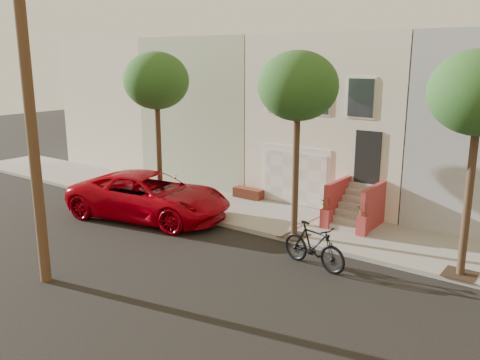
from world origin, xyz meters
The scene contains 8 objects.
ground centered at (0.00, 0.00, 0.00)m, with size 90.00×90.00×0.00m, color black.
sidewalk centered at (0.00, 5.35, 0.07)m, with size 40.00×3.70×0.15m, color gray.
house_row centered at (0.00, 11.19, 3.64)m, with size 33.10×11.70×7.00m.
tree_left centered at (-5.50, 3.90, 5.26)m, with size 2.70×2.57×6.30m.
tree_mid centered at (1.00, 3.90, 5.26)m, with size 2.70×2.57×6.30m.
tree_right centered at (6.50, 3.90, 5.26)m, with size 2.70×2.57×6.30m.
pickup_truck centered at (-4.86, 2.66, 0.90)m, with size 3.00×6.50×1.81m, color #A7000E.
motorcycle centered at (2.69, 2.17, 0.69)m, with size 0.65×2.30×1.38m, color black.
Camera 1 is at (9.41, -10.71, 6.20)m, focal length 37.96 mm.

